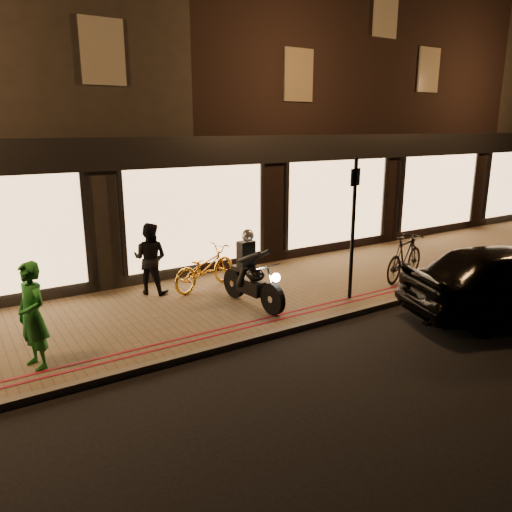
{
  "coord_description": "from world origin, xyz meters",
  "views": [
    {
      "loc": [
        -5.21,
        -6.88,
        3.73
      ],
      "look_at": [
        0.21,
        1.62,
        1.1
      ],
      "focal_mm": 35.0,
      "sensor_mm": 36.0,
      "label": 1
    }
  ],
  "objects_px": {
    "sign_post": "(353,222)",
    "bicycle_gold": "(205,268)",
    "person_green": "(32,316)",
    "motorcycle": "(251,276)"
  },
  "relations": [
    {
      "from": "motorcycle",
      "to": "bicycle_gold",
      "type": "distance_m",
      "value": 1.55
    },
    {
      "from": "motorcycle",
      "to": "sign_post",
      "type": "relative_size",
      "value": 0.65
    },
    {
      "from": "bicycle_gold",
      "to": "person_green",
      "type": "distance_m",
      "value": 4.47
    },
    {
      "from": "motorcycle",
      "to": "sign_post",
      "type": "height_order",
      "value": "sign_post"
    },
    {
      "from": "bicycle_gold",
      "to": "person_green",
      "type": "height_order",
      "value": "person_green"
    },
    {
      "from": "bicycle_gold",
      "to": "sign_post",
      "type": "bearing_deg",
      "value": -153.24
    },
    {
      "from": "motorcycle",
      "to": "person_green",
      "type": "height_order",
      "value": "person_green"
    },
    {
      "from": "motorcycle",
      "to": "bicycle_gold",
      "type": "relative_size",
      "value": 1.05
    },
    {
      "from": "motorcycle",
      "to": "sign_post",
      "type": "distance_m",
      "value": 2.42
    },
    {
      "from": "sign_post",
      "to": "bicycle_gold",
      "type": "relative_size",
      "value": 1.63
    }
  ]
}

